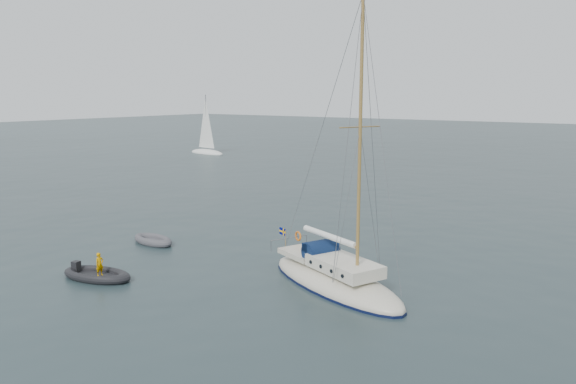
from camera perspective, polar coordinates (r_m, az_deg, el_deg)
The scene contains 5 objects.
ground at distance 26.26m, azimuth 3.62°, elevation -8.37°, with size 300.00×300.00×0.00m, color black.
sailboat at distance 24.49m, azimuth 4.81°, elevation -7.43°, with size 8.81×2.64×12.55m.
dinghy at distance 32.30m, azimuth -13.55°, elevation -4.78°, with size 2.97×1.34×0.43m.
rib at distance 27.03m, azimuth -18.85°, elevation -7.92°, with size 3.52×1.60×1.25m.
distant_yacht_a at distance 78.92m, azimuth -8.32°, elevation 6.54°, with size 6.47×3.45×8.57m.
Camera 1 is at (12.94, -21.30, 8.26)m, focal length 35.00 mm.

